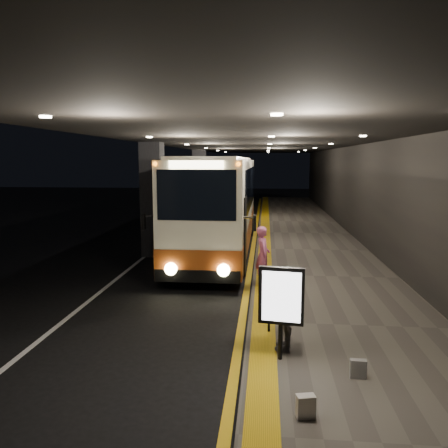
{
  "coord_description": "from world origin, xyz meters",
  "views": [
    {
      "loc": [
        2.86,
        -12.52,
        3.73
      ],
      "look_at": [
        1.54,
        1.21,
        1.7
      ],
      "focal_mm": 35.0,
      "sensor_mm": 36.0,
      "label": 1
    }
  ],
  "objects_px": {
    "passenger_waiting_grey": "(286,308)",
    "stanchion_post": "(269,305)",
    "passenger_boarding": "(263,255)",
    "info_sign": "(281,298)",
    "bag_plain": "(306,406)",
    "coach_second": "(233,191)",
    "coach_main": "(219,208)",
    "bag_polka": "(358,369)"
  },
  "relations": [
    {
      "from": "passenger_boarding",
      "to": "stanchion_post",
      "type": "xyz_separation_m",
      "value": [
        0.16,
        -3.66,
        -0.25
      ]
    },
    {
      "from": "bag_plain",
      "to": "passenger_boarding",
      "type": "bearing_deg",
      "value": 95.6
    },
    {
      "from": "passenger_boarding",
      "to": "passenger_waiting_grey",
      "type": "distance_m",
      "value": 4.48
    },
    {
      "from": "coach_main",
      "to": "bag_polka",
      "type": "distance_m",
      "value": 11.16
    },
    {
      "from": "bag_plain",
      "to": "stanchion_post",
      "type": "distance_m",
      "value": 3.1
    },
    {
      "from": "coach_second",
      "to": "bag_plain",
      "type": "relative_size",
      "value": 35.93
    },
    {
      "from": "coach_second",
      "to": "bag_polka",
      "type": "distance_m",
      "value": 21.24
    },
    {
      "from": "passenger_boarding",
      "to": "bag_plain",
      "type": "height_order",
      "value": "passenger_boarding"
    },
    {
      "from": "passenger_waiting_grey",
      "to": "stanchion_post",
      "type": "height_order",
      "value": "passenger_waiting_grey"
    },
    {
      "from": "coach_main",
      "to": "bag_plain",
      "type": "xyz_separation_m",
      "value": [
        2.46,
        -11.73,
        -1.47
      ]
    },
    {
      "from": "bag_plain",
      "to": "info_sign",
      "type": "distance_m",
      "value": 2.06
    },
    {
      "from": "passenger_boarding",
      "to": "bag_plain",
      "type": "distance_m",
      "value": 6.76
    },
    {
      "from": "coach_second",
      "to": "info_sign",
      "type": "height_order",
      "value": "coach_second"
    },
    {
      "from": "coach_main",
      "to": "stanchion_post",
      "type": "relative_size",
      "value": 10.09
    },
    {
      "from": "bag_polka",
      "to": "info_sign",
      "type": "bearing_deg",
      "value": 155.58
    },
    {
      "from": "coach_main",
      "to": "coach_second",
      "type": "height_order",
      "value": "coach_main"
    },
    {
      "from": "bag_plain",
      "to": "info_sign",
      "type": "height_order",
      "value": "info_sign"
    },
    {
      "from": "bag_plain",
      "to": "stanchion_post",
      "type": "relative_size",
      "value": 0.27
    },
    {
      "from": "coach_second",
      "to": "stanchion_post",
      "type": "relative_size",
      "value": 9.81
    },
    {
      "from": "passenger_boarding",
      "to": "bag_plain",
      "type": "bearing_deg",
      "value": 178.73
    },
    {
      "from": "coach_main",
      "to": "bag_plain",
      "type": "bearing_deg",
      "value": -78.29
    },
    {
      "from": "bag_polka",
      "to": "stanchion_post",
      "type": "height_order",
      "value": "stanchion_post"
    },
    {
      "from": "bag_polka",
      "to": "bag_plain",
      "type": "relative_size",
      "value": 0.98
    },
    {
      "from": "coach_second",
      "to": "passenger_boarding",
      "type": "bearing_deg",
      "value": -83.14
    },
    {
      "from": "bag_polka",
      "to": "bag_plain",
      "type": "distance_m",
      "value": 1.55
    },
    {
      "from": "passenger_boarding",
      "to": "stanchion_post",
      "type": "bearing_deg",
      "value": 175.65
    },
    {
      "from": "passenger_boarding",
      "to": "bag_polka",
      "type": "xyz_separation_m",
      "value": [
        1.62,
        -5.48,
        -0.68
      ]
    },
    {
      "from": "coach_main",
      "to": "bag_polka",
      "type": "relative_size",
      "value": 37.71
    },
    {
      "from": "passenger_waiting_grey",
      "to": "coach_second",
      "type": "bearing_deg",
      "value": -166.87
    },
    {
      "from": "coach_second",
      "to": "passenger_waiting_grey",
      "type": "relative_size",
      "value": 7.27
    },
    {
      "from": "coach_main",
      "to": "bag_polka",
      "type": "xyz_separation_m",
      "value": [
        3.42,
        -10.52,
        -1.48
      ]
    },
    {
      "from": "passenger_boarding",
      "to": "passenger_waiting_grey",
      "type": "xyz_separation_m",
      "value": [
        0.47,
        -4.46,
        -0.04
      ]
    },
    {
      "from": "bag_polka",
      "to": "stanchion_post",
      "type": "bearing_deg",
      "value": 128.63
    },
    {
      "from": "coach_second",
      "to": "passenger_waiting_grey",
      "type": "distance_m",
      "value": 20.02
    },
    {
      "from": "coach_main",
      "to": "bag_plain",
      "type": "height_order",
      "value": "coach_main"
    },
    {
      "from": "passenger_waiting_grey",
      "to": "bag_plain",
      "type": "xyz_separation_m",
      "value": [
        0.19,
        -2.24,
        -0.64
      ]
    },
    {
      "from": "passenger_waiting_grey",
      "to": "passenger_boarding",
      "type": "bearing_deg",
      "value": -168.04
    },
    {
      "from": "bag_plain",
      "to": "stanchion_post",
      "type": "xyz_separation_m",
      "value": [
        -0.49,
        3.03,
        0.43
      ]
    },
    {
      "from": "coach_second",
      "to": "info_sign",
      "type": "distance_m",
      "value": 20.44
    },
    {
      "from": "passenger_waiting_grey",
      "to": "info_sign",
      "type": "bearing_deg",
      "value": -8.15
    },
    {
      "from": "info_sign",
      "to": "coach_second",
      "type": "bearing_deg",
      "value": 104.67
    },
    {
      "from": "info_sign",
      "to": "stanchion_post",
      "type": "xyz_separation_m",
      "value": [
        -0.2,
        1.25,
        -0.56
      ]
    }
  ]
}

